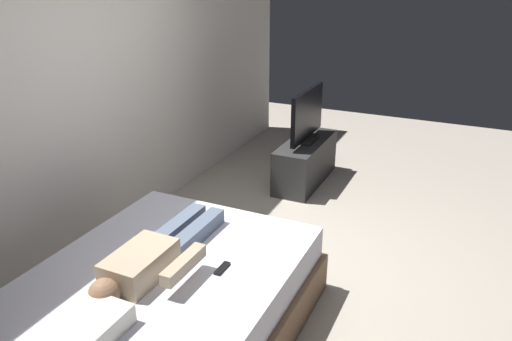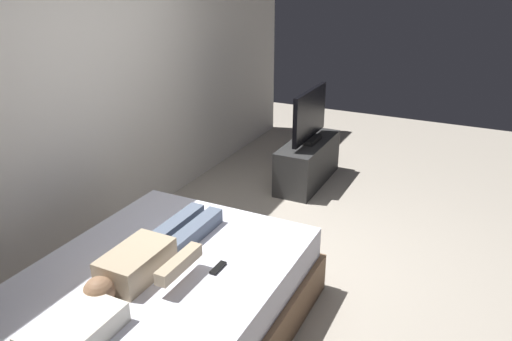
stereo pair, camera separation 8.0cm
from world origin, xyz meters
The scene contains 8 objects.
ground_plane centered at (0.00, 0.00, 0.00)m, with size 10.00×10.00×0.00m, color #ADA393.
back_wall centered at (0.40, 1.74, 1.40)m, with size 6.40×0.10×2.80m, color silver.
bed centered at (-1.01, 0.43, 0.26)m, with size 2.04×1.61×0.54m.
pillow centered at (-1.71, 0.43, 0.60)m, with size 0.48×0.34×0.12m, color silver.
person centered at (-0.99, 0.48, 0.62)m, with size 1.26×0.46×0.18m.
remote centered at (-0.83, 0.08, 0.55)m, with size 0.15×0.04×0.02m, color black.
tv_stand centered at (1.86, 0.47, 0.25)m, with size 1.10×0.40×0.50m, color #2D2D2D.
tv centered at (1.86, 0.47, 0.78)m, with size 0.88×0.20×0.59m.
Camera 1 is at (-3.18, -1.25, 2.34)m, focal length 34.87 mm.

